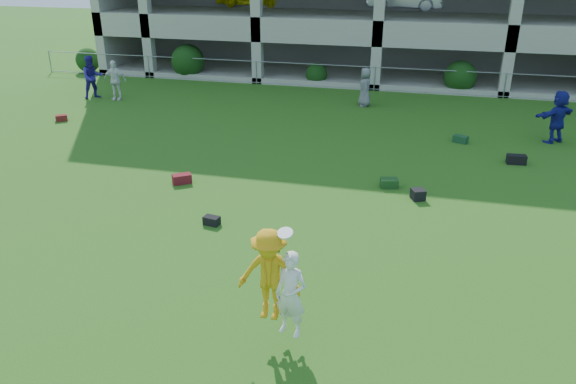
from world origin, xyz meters
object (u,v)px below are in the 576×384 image
(bystander_d, at_px, (558,117))
(crate_d, at_px, (418,194))
(bystander_c, at_px, (365,87))
(frisbee_contest, at_px, (274,279))
(bystander_a, at_px, (92,77))
(bystander_b, at_px, (115,80))

(bystander_d, bearing_deg, crate_d, 14.56)
(bystander_c, height_order, bystander_d, bystander_d)
(frisbee_contest, bearing_deg, bystander_d, 62.50)
(frisbee_contest, bearing_deg, bystander_c, 91.32)
(bystander_a, height_order, crate_d, bystander_a)
(crate_d, bearing_deg, bystander_d, 53.87)
(bystander_c, bearing_deg, crate_d, 0.84)
(bystander_a, height_order, frisbee_contest, frisbee_contest)
(bystander_a, distance_m, bystander_c, 12.47)
(bystander_d, distance_m, crate_d, 7.83)
(bystander_b, relative_size, crate_d, 5.15)
(frisbee_contest, bearing_deg, bystander_a, 130.53)
(bystander_c, distance_m, bystander_d, 7.99)
(bystander_b, distance_m, crate_d, 15.99)
(crate_d, distance_m, frisbee_contest, 7.38)
(bystander_c, bearing_deg, bystander_b, -96.07)
(bystander_b, height_order, crate_d, bystander_b)
(bystander_b, xyz_separation_m, frisbee_contest, (11.58, -14.85, 0.41))
(bystander_a, bearing_deg, frisbee_contest, -95.01)
(bystander_a, bearing_deg, bystander_d, -50.49)
(bystander_b, relative_size, frisbee_contest, 0.90)
(bystander_a, xyz_separation_m, bystander_c, (12.36, 1.64, -0.13))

